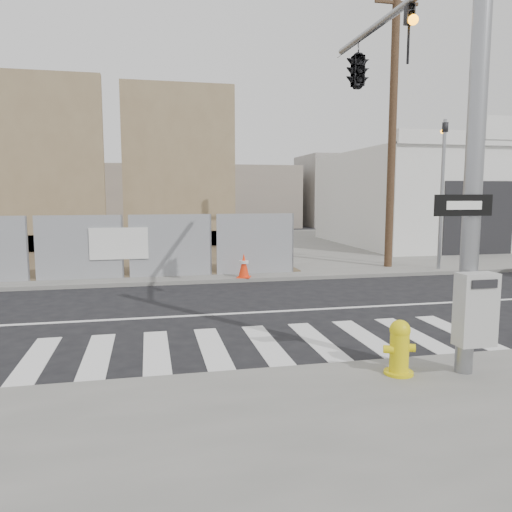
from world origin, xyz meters
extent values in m
plane|color=black|center=(0.00, 0.00, 0.00)|extent=(100.00, 100.00, 0.00)
cube|color=slate|center=(0.00, 14.00, 0.06)|extent=(50.00, 20.00, 0.12)
cylinder|color=gray|center=(2.50, -4.80, 3.62)|extent=(0.26, 0.26, 7.00)
cylinder|color=gray|center=(2.50, -2.20, 6.12)|extent=(0.14, 5.20, 0.14)
cube|color=#B2B2AF|center=(2.45, -5.08, 1.15)|extent=(0.55, 0.30, 1.05)
cube|color=black|center=(2.25, -4.96, 2.62)|extent=(0.90, 0.03, 0.30)
cube|color=silver|center=(2.25, -4.98, 2.62)|extent=(0.55, 0.01, 0.12)
imported|color=black|center=(2.50, -2.80, 5.57)|extent=(0.16, 0.20, 1.00)
imported|color=black|center=(2.50, -0.60, 5.57)|extent=(0.53, 2.48, 1.00)
cylinder|color=gray|center=(8.00, 4.60, 2.72)|extent=(0.12, 0.12, 5.20)
imported|color=black|center=(8.00, 4.60, 5.22)|extent=(0.16, 0.20, 1.00)
cube|color=#7C694A|center=(-7.00, 13.00, 4.12)|extent=(6.00, 0.50, 8.00)
cube|color=#7C694A|center=(-7.00, 13.40, 0.52)|extent=(6.00, 1.30, 0.80)
cube|color=#7C694A|center=(-0.50, 14.00, 4.12)|extent=(5.50, 0.50, 8.00)
cube|color=#7C694A|center=(-0.50, 14.40, 0.52)|extent=(5.50, 1.30, 0.80)
cube|color=silver|center=(14.00, 13.00, 2.52)|extent=(12.00, 10.00, 4.80)
cube|color=black|center=(12.00, 7.98, 1.72)|extent=(3.40, 0.06, 3.20)
cylinder|color=#513825|center=(6.50, 5.50, 5.12)|extent=(0.28, 0.28, 10.00)
cube|color=#513825|center=(6.50, 5.50, 9.32)|extent=(1.60, 0.10, 0.10)
cylinder|color=yellow|center=(1.50, -4.68, 0.14)|extent=(0.57, 0.57, 0.04)
cylinder|color=yellow|center=(1.50, -4.68, 0.44)|extent=(0.37, 0.37, 0.65)
sphere|color=yellow|center=(1.50, -4.68, 0.79)|extent=(0.30, 0.30, 0.30)
cylinder|color=yellow|center=(1.33, -4.68, 0.51)|extent=(0.19, 0.17, 0.12)
cylinder|color=yellow|center=(1.67, -4.68, 0.51)|extent=(0.19, 0.17, 0.12)
cube|color=#FF320D|center=(0.86, 4.22, 0.14)|extent=(0.52, 0.52, 0.03)
cone|color=#FF320D|center=(0.86, 4.22, 0.51)|extent=(0.46, 0.46, 0.78)
cylinder|color=silver|center=(0.86, 4.22, 0.62)|extent=(0.30, 0.30, 0.09)
camera|label=1|loc=(-2.08, -11.21, 2.78)|focal=35.00mm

